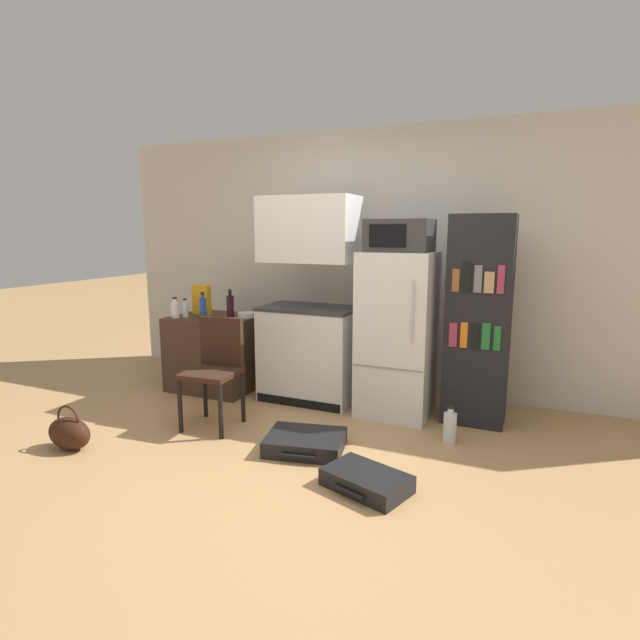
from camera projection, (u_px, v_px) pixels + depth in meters
ground_plane at (295, 468)px, 3.37m from camera, size 24.00×24.00×0.00m
wall_back at (404, 262)px, 4.87m from camera, size 6.40×0.10×2.55m
side_table at (216, 352)px, 5.04m from camera, size 0.82×0.68×0.74m
kitchen_hutch at (309, 310)px, 4.62m from camera, size 0.89×0.54×1.89m
refrigerator at (397, 334)px, 4.29m from camera, size 0.61×0.61×1.41m
microwave at (400, 236)px, 4.14m from camera, size 0.52×0.43×0.27m
bookshelf at (478, 320)px, 4.09m from camera, size 0.50×0.41×1.71m
bottle_blue_soda at (203, 307)px, 4.85m from camera, size 0.07×0.07×0.26m
bottle_clear_short at (185, 309)px, 4.93m from camera, size 0.06×0.06×0.18m
bottle_wine_dark at (230, 306)px, 4.88m from camera, size 0.07×0.07×0.28m
bottle_milk_white at (175, 309)px, 4.89m from camera, size 0.08×0.08×0.20m
bowl at (246, 315)px, 4.92m from camera, size 0.17×0.17×0.05m
cereal_box at (202, 300)px, 5.07m from camera, size 0.19×0.07×0.30m
chair at (216, 362)px, 4.07m from camera, size 0.43×0.43×0.88m
suitcase_large_flat at (305, 442)px, 3.64m from camera, size 0.63×0.53×0.12m
suitcase_small_flat at (366, 481)px, 3.09m from camera, size 0.59×0.47×0.11m
handbag at (69, 433)px, 3.65m from camera, size 0.36×0.20×0.33m
water_bottle_front at (450, 427)px, 3.77m from camera, size 0.10×0.10×0.29m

